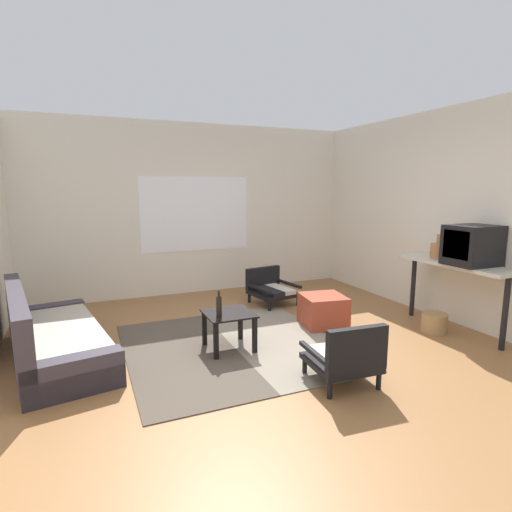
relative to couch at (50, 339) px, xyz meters
name	(u,v)px	position (x,y,z in m)	size (l,w,h in m)	color
ground_plane	(278,362)	(2.05, -0.96, -0.22)	(7.80, 7.80, 0.00)	olive
far_wall_with_window	(195,210)	(2.05, 2.10, 1.13)	(5.60, 0.13, 2.70)	silver
side_wall_right	(459,216)	(4.71, -0.66, 1.13)	(0.12, 6.60, 2.70)	silver
area_rug	(233,346)	(1.78, -0.41, -0.21)	(2.21, 2.30, 0.01)	#4C4238
couch	(50,339)	(0.00, 0.00, 0.00)	(1.12, 2.07, 0.73)	#38333D
coffee_table	(229,321)	(1.72, -0.45, 0.10)	(0.50, 0.49, 0.40)	black
armchair_by_window	(270,288)	(2.87, 0.96, 0.02)	(0.68, 0.70, 0.51)	black
armchair_striped_foreground	(346,356)	(2.38, -1.60, 0.05)	(0.59, 0.60, 0.58)	black
ottoman_orange	(323,311)	(3.04, -0.21, -0.02)	(0.50, 0.50, 0.39)	#993D28
console_shelf	(456,270)	(4.37, -0.97, 0.52)	(0.45, 1.41, 0.84)	beige
crt_television	(472,245)	(4.37, -1.16, 0.85)	(0.52, 0.43, 0.45)	black
clay_vase	(439,250)	(4.37, -0.70, 0.73)	(0.20, 0.20, 0.30)	#A87047
glass_bottle	(219,306)	(1.59, -0.54, 0.30)	(0.06, 0.06, 0.27)	black
wicker_basket	(434,323)	(4.13, -0.93, -0.10)	(0.29, 0.29, 0.23)	#9E7A4C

